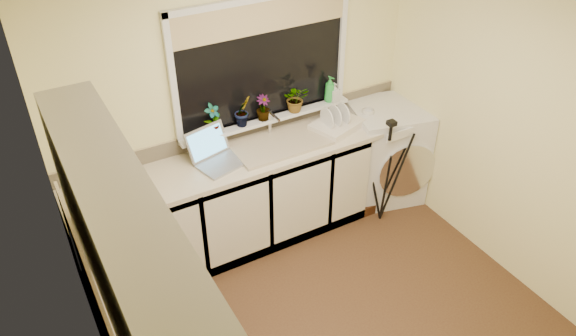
% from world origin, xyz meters
% --- Properties ---
extents(floor, '(3.20, 3.20, 0.00)m').
position_xyz_m(floor, '(0.00, 0.00, 0.00)').
color(floor, brown).
rests_on(floor, ground).
extents(ceiling, '(3.20, 3.20, 0.00)m').
position_xyz_m(ceiling, '(0.00, 0.00, 2.45)').
color(ceiling, white).
rests_on(ceiling, ground).
extents(wall_back, '(3.20, 0.00, 3.20)m').
position_xyz_m(wall_back, '(0.00, 1.50, 1.23)').
color(wall_back, '#FEF4A9').
rests_on(wall_back, ground).
extents(wall_left, '(0.00, 3.00, 3.00)m').
position_xyz_m(wall_left, '(-1.60, 0.00, 1.23)').
color(wall_left, '#FEF4A9').
rests_on(wall_left, ground).
extents(wall_right, '(0.00, 3.00, 3.00)m').
position_xyz_m(wall_right, '(1.60, 0.00, 1.23)').
color(wall_right, '#FEF4A9').
rests_on(wall_right, ground).
extents(base_cabinet_back, '(2.55, 0.60, 0.86)m').
position_xyz_m(base_cabinet_back, '(-0.33, 1.20, 0.43)').
color(base_cabinet_back, silver).
rests_on(base_cabinet_back, floor).
extents(worktop_back, '(3.20, 0.60, 0.04)m').
position_xyz_m(worktop_back, '(0.00, 1.20, 0.88)').
color(worktop_back, beige).
rests_on(worktop_back, base_cabinet_back).
extents(upper_cabinet, '(0.28, 1.90, 0.70)m').
position_xyz_m(upper_cabinet, '(-1.44, -0.45, 1.80)').
color(upper_cabinet, silver).
rests_on(upper_cabinet, wall_left).
extents(splashback_back, '(3.20, 0.02, 0.14)m').
position_xyz_m(splashback_back, '(0.00, 1.49, 0.97)').
color(splashback_back, beige).
rests_on(splashback_back, wall_back).
extents(window_glass, '(1.50, 0.02, 1.00)m').
position_xyz_m(window_glass, '(0.20, 1.49, 1.55)').
color(window_glass, black).
rests_on(window_glass, wall_back).
extents(window_blind, '(1.50, 0.02, 0.25)m').
position_xyz_m(window_blind, '(0.20, 1.46, 1.92)').
color(window_blind, tan).
rests_on(window_blind, wall_back).
extents(windowsill, '(1.60, 0.14, 0.03)m').
position_xyz_m(windowsill, '(0.20, 1.43, 1.04)').
color(windowsill, white).
rests_on(windowsill, wall_back).
extents(sink, '(0.82, 0.46, 0.03)m').
position_xyz_m(sink, '(0.20, 1.20, 0.91)').
color(sink, tan).
rests_on(sink, worktop_back).
extents(faucet, '(0.03, 0.03, 0.24)m').
position_xyz_m(faucet, '(0.20, 1.38, 1.02)').
color(faucet, silver).
rests_on(faucet, worktop_back).
extents(washing_machine, '(0.82, 0.80, 0.96)m').
position_xyz_m(washing_machine, '(1.34, 1.17, 0.48)').
color(washing_machine, silver).
rests_on(washing_machine, floor).
extents(laptop, '(0.45, 0.45, 0.26)m').
position_xyz_m(laptop, '(-0.37, 1.24, 0.97)').
color(laptop, '#95969D').
rests_on(laptop, worktop_back).
extents(kettle, '(0.16, 0.16, 0.21)m').
position_xyz_m(kettle, '(-1.17, 0.09, 1.00)').
color(kettle, white).
rests_on(kettle, worktop_left).
extents(dish_rack, '(0.51, 0.44, 0.06)m').
position_xyz_m(dish_rack, '(0.77, 1.18, 0.93)').
color(dish_rack, silver).
rests_on(dish_rack, worktop_back).
extents(tripod, '(0.56, 0.56, 1.07)m').
position_xyz_m(tripod, '(1.08, 0.82, 0.53)').
color(tripod, black).
rests_on(tripod, floor).
extents(microwave, '(0.56, 0.70, 0.34)m').
position_xyz_m(microwave, '(-1.33, 0.74, 1.07)').
color(microwave, white).
rests_on(microwave, worktop_left).
extents(plant_a, '(0.16, 0.13, 0.27)m').
position_xyz_m(plant_a, '(-0.30, 1.41, 1.18)').
color(plant_a, '#999999').
rests_on(plant_a, windowsill).
extents(plant_b, '(0.17, 0.15, 0.27)m').
position_xyz_m(plant_b, '(-0.03, 1.42, 1.18)').
color(plant_b, '#999999').
rests_on(plant_b, windowsill).
extents(plant_c, '(0.14, 0.14, 0.22)m').
position_xyz_m(plant_c, '(0.16, 1.42, 1.16)').
color(plant_c, '#999999').
rests_on(plant_c, windowsill).
extents(plant_d, '(0.27, 0.25, 0.25)m').
position_xyz_m(plant_d, '(0.48, 1.41, 1.17)').
color(plant_d, '#999999').
rests_on(plant_d, windowsill).
extents(soap_bottle_green, '(0.11, 0.11, 0.24)m').
position_xyz_m(soap_bottle_green, '(0.83, 1.42, 1.17)').
color(soap_bottle_green, green).
rests_on(soap_bottle_green, windowsill).
extents(soap_bottle_clear, '(0.08, 0.08, 0.18)m').
position_xyz_m(soap_bottle_clear, '(0.87, 1.40, 1.14)').
color(soap_bottle_clear, '#999999').
rests_on(soap_bottle_clear, windowsill).
extents(cup_back, '(0.15, 0.15, 0.09)m').
position_xyz_m(cup_back, '(1.12, 1.20, 0.95)').
color(cup_back, silver).
rests_on(cup_back, worktop_back).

